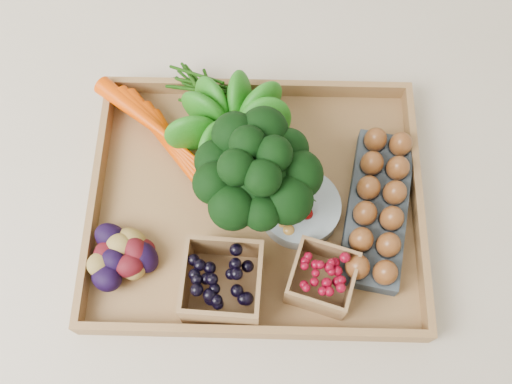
{
  "coord_description": "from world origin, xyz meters",
  "views": [
    {
      "loc": [
        0.01,
        -0.36,
        0.91
      ],
      "look_at": [
        0.0,
        0.0,
        0.06
      ],
      "focal_mm": 40.0,
      "sensor_mm": 36.0,
      "label": 1
    }
  ],
  "objects_px": {
    "cherry_bowl": "(300,209)",
    "egg_carton": "(377,209)",
    "broccoli": "(255,190)",
    "tray": "(256,204)"
  },
  "relations": [
    {
      "from": "broccoli",
      "to": "cherry_bowl",
      "type": "xyz_separation_m",
      "value": [
        0.07,
        -0.01,
        -0.06
      ]
    },
    {
      "from": "cherry_bowl",
      "to": "egg_carton",
      "type": "height_order",
      "value": "cherry_bowl"
    },
    {
      "from": "tray",
      "to": "egg_carton",
      "type": "relative_size",
      "value": 2.02
    },
    {
      "from": "broccoli",
      "to": "egg_carton",
      "type": "height_order",
      "value": "broccoli"
    },
    {
      "from": "tray",
      "to": "cherry_bowl",
      "type": "bearing_deg",
      "value": -12.66
    },
    {
      "from": "tray",
      "to": "egg_carton",
      "type": "distance_m",
      "value": 0.2
    },
    {
      "from": "tray",
      "to": "cherry_bowl",
      "type": "xyz_separation_m",
      "value": [
        0.07,
        -0.02,
        0.03
      ]
    },
    {
      "from": "broccoli",
      "to": "cherry_bowl",
      "type": "bearing_deg",
      "value": -6.08
    },
    {
      "from": "broccoli",
      "to": "tray",
      "type": "bearing_deg",
      "value": 83.64
    },
    {
      "from": "tray",
      "to": "broccoli",
      "type": "xyz_separation_m",
      "value": [
        -0.0,
        -0.01,
        0.08
      ]
    }
  ]
}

